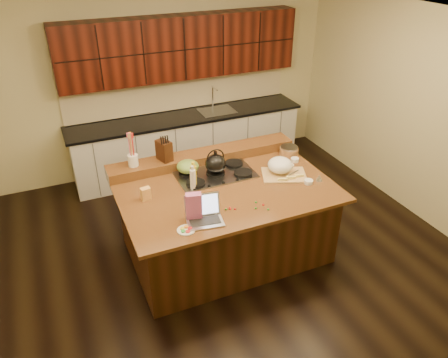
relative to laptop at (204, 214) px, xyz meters
name	(u,v)px	position (x,y,z in m)	size (l,w,h in m)	color
room	(226,153)	(0.45, 0.49, 0.36)	(5.52, 5.02, 2.72)	black
island	(226,220)	(0.45, 0.49, -0.52)	(2.40, 1.60, 0.92)	black
back_ledge	(203,157)	(0.45, 1.19, -0.01)	(2.40, 0.30, 0.12)	black
cooktop	(216,174)	(0.45, 0.79, -0.05)	(0.92, 0.52, 0.05)	gray
back_counter	(186,112)	(0.75, 2.71, 0.00)	(3.70, 0.66, 2.40)	silver
kettle	(215,164)	(0.45, 0.79, 0.09)	(0.25, 0.25, 0.22)	black
green_bowl	(188,167)	(0.15, 0.92, 0.05)	(0.26, 0.26, 0.14)	olive
laptop	(204,214)	(0.00, 0.00, 0.00)	(0.40, 0.34, 0.25)	#B7B7BC
oil_bottle	(194,177)	(0.12, 0.63, 0.07)	(0.07, 0.07, 0.27)	gold
vinegar_bottle	(193,180)	(0.10, 0.58, 0.06)	(0.06, 0.06, 0.25)	silver
wooden_tray	(281,167)	(1.17, 0.50, 0.02)	(0.61, 0.53, 0.21)	tan
ramekin_a	(309,182)	(1.36, 0.18, -0.04)	(0.10, 0.10, 0.04)	white
ramekin_b	(295,160)	(1.50, 0.71, -0.04)	(0.10, 0.10, 0.04)	white
ramekin_c	(290,166)	(1.36, 0.59, -0.04)	(0.10, 0.10, 0.04)	white
strainer_bowl	(289,151)	(1.53, 0.92, -0.02)	(0.24, 0.24, 0.09)	#996B3F
kitchen_timer	(319,178)	(1.51, 0.19, -0.03)	(0.08, 0.08, 0.07)	silver
pink_bag	(194,207)	(-0.08, 0.05, 0.08)	(0.16, 0.08, 0.29)	#BC5897
candy_plate	(186,230)	(-0.23, -0.11, -0.06)	(0.18, 0.18, 0.01)	white
package_box	(146,194)	(-0.44, 0.60, 0.00)	(0.10, 0.07, 0.14)	#ECAA53
utensil_crock	(133,160)	(-0.42, 1.19, 0.12)	(0.12, 0.12, 0.14)	white
knife_block	(164,151)	(-0.04, 1.19, 0.18)	(0.12, 0.20, 0.24)	black
gumdrop_0	(230,208)	(0.32, 0.08, -0.06)	(0.02, 0.02, 0.02)	red
gumdrop_1	(256,202)	(0.62, 0.06, -0.06)	(0.02, 0.02, 0.02)	#198C26
gumdrop_2	(235,209)	(0.36, 0.03, -0.06)	(0.02, 0.02, 0.02)	red
gumdrop_3	(226,209)	(0.27, 0.06, -0.06)	(0.02, 0.02, 0.02)	#198C26
gumdrop_4	(230,209)	(0.31, 0.05, -0.06)	(0.02, 0.02, 0.02)	red
gumdrop_5	(268,209)	(0.67, -0.11, -0.06)	(0.02, 0.02, 0.02)	#198C26
gumdrop_6	(263,205)	(0.67, -0.02, -0.06)	(0.02, 0.02, 0.02)	red
gumdrop_7	(256,208)	(0.57, -0.04, -0.06)	(0.02, 0.02, 0.02)	#198C26
gumdrop_8	(226,209)	(0.27, 0.07, -0.06)	(0.02, 0.02, 0.02)	red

